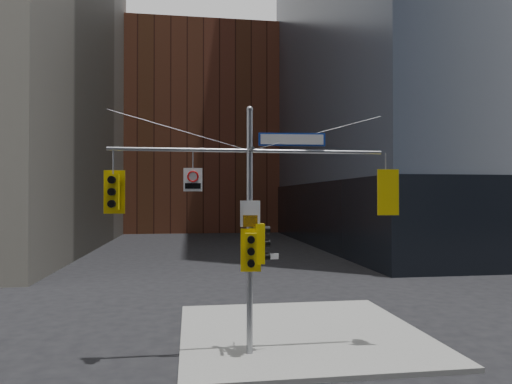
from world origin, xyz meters
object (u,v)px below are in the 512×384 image
object	(u,v)px
signal_assembly	(250,205)
regulatory_sign_arm	(193,179)
traffic_light_west_arm	(113,192)
traffic_light_pole_front	(251,251)
street_sign_blade	(292,139)
traffic_light_east_arm	(386,192)
traffic_light_pole_side	(261,243)

from	to	relation	value
signal_assembly	regulatory_sign_arm	distance (m)	1.79
traffic_light_west_arm	traffic_light_pole_front	xyz separation A→B (m)	(3.82, -0.28, -1.66)
street_sign_blade	regulatory_sign_arm	world-z (taller)	street_sign_blade
traffic_light_east_arm	traffic_light_pole_front	bearing A→B (deg)	6.25
traffic_light_east_arm	traffic_light_west_arm	bearing A→B (deg)	2.47
traffic_light_east_arm	traffic_light_pole_side	bearing A→B (deg)	2.42
signal_assembly	street_sign_blade	distance (m)	2.30
traffic_light_west_arm	street_sign_blade	distance (m)	5.31
traffic_light_west_arm	street_sign_blade	size ratio (longest dim) A/B	0.62
street_sign_blade	regulatory_sign_arm	bearing A→B (deg)	-174.97
traffic_light_pole_side	street_sign_blade	size ratio (longest dim) A/B	0.59
regulatory_sign_arm	traffic_light_east_arm	bearing A→B (deg)	5.41
traffic_light_pole_front	street_sign_blade	distance (m)	3.46
traffic_light_east_arm	traffic_light_pole_front	world-z (taller)	traffic_light_east_arm
traffic_light_pole_front	regulatory_sign_arm	world-z (taller)	regulatory_sign_arm
street_sign_blade	traffic_light_west_arm	bearing A→B (deg)	-175.55
traffic_light_pole_side	regulatory_sign_arm	xyz separation A→B (m)	(-1.96, -0.03, 1.86)
traffic_light_west_arm	regulatory_sign_arm	size ratio (longest dim) A/B	1.84
traffic_light_west_arm	traffic_light_pole_front	bearing A→B (deg)	-1.82
signal_assembly	traffic_light_west_arm	bearing A→B (deg)	179.81
regulatory_sign_arm	traffic_light_pole_side	bearing A→B (deg)	6.08
signal_assembly	traffic_light_east_arm	size ratio (longest dim) A/B	5.84
traffic_light_pole_front	regulatory_sign_arm	size ratio (longest dim) A/B	1.85
traffic_light_east_arm	regulatory_sign_arm	xyz separation A→B (m)	(-5.78, -0.02, 0.37)
traffic_light_east_arm	street_sign_blade	distance (m)	3.29
regulatory_sign_arm	traffic_light_west_arm	bearing A→B (deg)	-175.66
regulatory_sign_arm	street_sign_blade	bearing A→B (deg)	5.68
traffic_light_pole_front	regulatory_sign_arm	distance (m)	2.62
traffic_light_west_arm	traffic_light_pole_front	distance (m)	4.18
traffic_light_pole_front	street_sign_blade	xyz separation A→B (m)	(1.25, 0.27, 3.21)
traffic_light_east_arm	street_sign_blade	size ratio (longest dim) A/B	0.69
street_sign_blade	regulatory_sign_arm	xyz separation A→B (m)	(-2.88, -0.02, -1.18)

